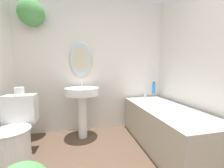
{
  "coord_description": "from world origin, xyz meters",
  "views": [
    {
      "loc": [
        -0.27,
        -0.22,
        1.1
      ],
      "look_at": [
        0.11,
        1.42,
        0.92
      ],
      "focal_mm": 22.0,
      "sensor_mm": 36.0,
      "label": 1
    }
  ],
  "objects_px": {
    "toilet": "(15,134)",
    "toilet_paper_roll": "(19,91)",
    "pedestal_sink": "(82,99)",
    "bathtub": "(166,126)",
    "shampoo_bottle": "(154,88)"
  },
  "relations": [
    {
      "from": "shampoo_bottle",
      "to": "toilet_paper_roll",
      "type": "relative_size",
      "value": 2.1
    },
    {
      "from": "pedestal_sink",
      "to": "bathtub",
      "type": "bearing_deg",
      "value": -23.97
    },
    {
      "from": "toilet",
      "to": "toilet_paper_roll",
      "type": "xyz_separation_m",
      "value": [
        0.0,
        0.19,
        0.49
      ]
    },
    {
      "from": "bathtub",
      "to": "toilet_paper_roll",
      "type": "xyz_separation_m",
      "value": [
        -1.97,
        0.3,
        0.53
      ]
    },
    {
      "from": "pedestal_sink",
      "to": "toilet",
      "type": "bearing_deg",
      "value": -152.23
    },
    {
      "from": "toilet",
      "to": "bathtub",
      "type": "height_order",
      "value": "toilet"
    },
    {
      "from": "toilet",
      "to": "bathtub",
      "type": "relative_size",
      "value": 0.5
    },
    {
      "from": "shampoo_bottle",
      "to": "toilet",
      "type": "bearing_deg",
      "value": -165.36
    },
    {
      "from": "toilet",
      "to": "shampoo_bottle",
      "type": "relative_size",
      "value": 3.35
    },
    {
      "from": "toilet",
      "to": "pedestal_sink",
      "type": "distance_m",
      "value": 0.95
    },
    {
      "from": "shampoo_bottle",
      "to": "toilet_paper_roll",
      "type": "bearing_deg",
      "value": -170.36
    },
    {
      "from": "pedestal_sink",
      "to": "shampoo_bottle",
      "type": "distance_m",
      "value": 1.35
    },
    {
      "from": "bathtub",
      "to": "toilet_paper_roll",
      "type": "distance_m",
      "value": 2.06
    },
    {
      "from": "pedestal_sink",
      "to": "bathtub",
      "type": "height_order",
      "value": "pedestal_sink"
    },
    {
      "from": "bathtub",
      "to": "shampoo_bottle",
      "type": "xyz_separation_m",
      "value": [
        0.16,
        0.66,
        0.45
      ]
    }
  ]
}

